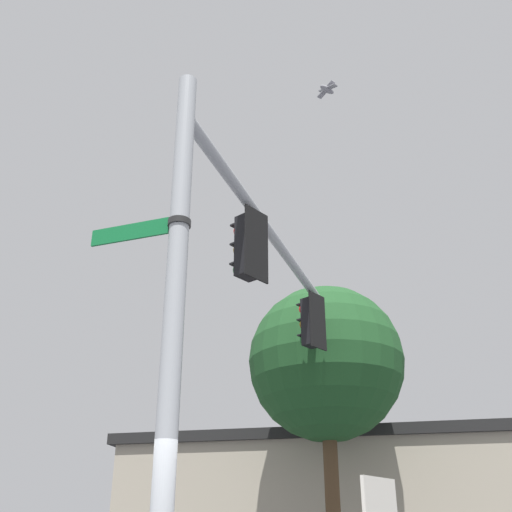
% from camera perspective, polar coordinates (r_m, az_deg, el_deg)
% --- Properties ---
extents(signal_pole, '(0.24, 0.24, 7.27)m').
position_cam_1_polar(signal_pole, '(6.97, -7.73, -7.28)').
color(signal_pole, '#ADB2B7').
rests_on(signal_pole, ground).
extents(mast_arm, '(6.46, 2.69, 0.19)m').
position_cam_1_polar(mast_arm, '(11.08, 1.13, 2.39)').
color(mast_arm, '#ADB2B7').
extents(traffic_light_nearest_pole, '(0.54, 0.49, 1.31)m').
position_cam_1_polar(traffic_light_nearest_pole, '(9.88, -0.79, 0.85)').
color(traffic_light_nearest_pole, black).
extents(traffic_light_mid_inner, '(0.54, 0.49, 1.31)m').
position_cam_1_polar(traffic_light_mid_inner, '(13.34, 5.07, -6.14)').
color(traffic_light_mid_inner, black).
extents(street_name_sign, '(0.60, 1.29, 0.22)m').
position_cam_1_polar(street_name_sign, '(7.68, -9.58, 2.55)').
color(street_name_sign, '#147238').
extents(bird_flying, '(0.30, 0.40, 0.13)m').
position_cam_1_polar(bird_flying, '(10.43, 6.59, 15.07)').
color(bird_flying, gray).
extents(tree_by_storefront, '(3.86, 3.86, 7.59)m').
position_cam_1_polar(tree_by_storefront, '(15.70, 6.49, -9.87)').
color(tree_by_storefront, '#4C3823').
rests_on(tree_by_storefront, ground).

